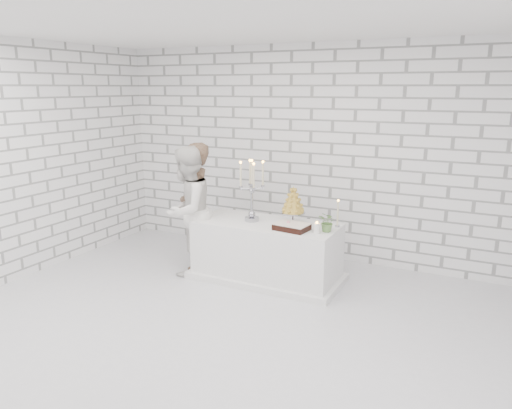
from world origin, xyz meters
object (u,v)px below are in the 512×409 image
(bride, at_px, (187,211))
(cake_table, at_px, (267,251))
(candelabra, at_px, (252,191))
(groom, at_px, (196,206))
(croquembouche, at_px, (293,205))

(bride, bearing_deg, cake_table, 99.99)
(candelabra, bearing_deg, groom, -179.21)
(cake_table, distance_m, groom, 1.15)
(groom, bearing_deg, cake_table, 59.95)
(groom, bearing_deg, croquembouche, 64.35)
(cake_table, relative_size, bride, 1.07)
(groom, xyz_separation_m, croquembouche, (1.36, 0.13, 0.14))
(groom, bearing_deg, bride, -26.69)
(groom, relative_size, croquembouche, 3.57)
(groom, height_order, croquembouche, groom)
(candelabra, distance_m, croquembouche, 0.55)
(groom, xyz_separation_m, bride, (0.02, -0.22, -0.01))
(candelabra, bearing_deg, bride, -164.15)
(croquembouche, bearing_deg, bride, -165.30)
(groom, height_order, bride, groom)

